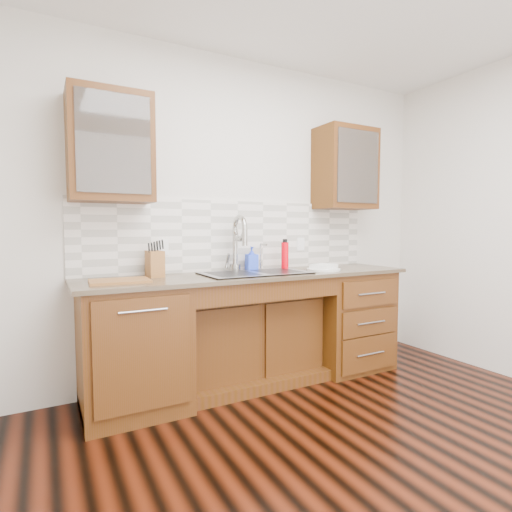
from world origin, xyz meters
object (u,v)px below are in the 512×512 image
soap_bottle (252,259)px  cutting_board (120,281)px  water_bottle (285,256)px  plate (324,270)px  knife_block (155,264)px

soap_bottle → cutting_board: 1.15m
soap_bottle → water_bottle: water_bottle is taller
soap_bottle → plate: bearing=-21.3°
cutting_board → plate: bearing=-1.8°
water_bottle → cutting_board: bearing=-172.6°
water_bottle → plate: size_ratio=0.82×
water_bottle → knife_block: 1.13m
plate → knife_block: size_ratio=1.49×
plate → knife_block: (-1.37, 0.25, 0.09)m
soap_bottle → water_bottle: size_ratio=0.87×
cutting_board → water_bottle: bearing=7.4°
cutting_board → knife_block: bearing=34.4°
plate → cutting_board: size_ratio=0.75×
knife_block → cutting_board: knife_block is taller
water_bottle → plate: water_bottle is taller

